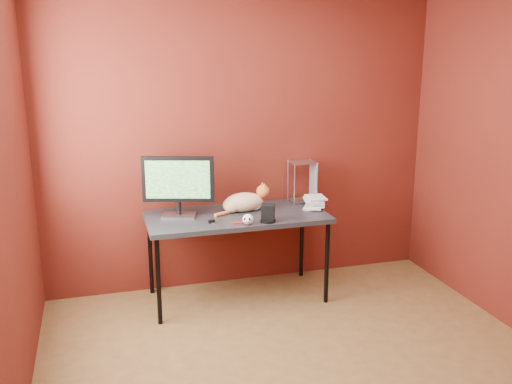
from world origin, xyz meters
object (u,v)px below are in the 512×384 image
object	(u,v)px
speaker	(268,214)
book_stack	(306,147)
desk	(237,220)
skull_mug	(248,219)
monitor	(178,183)
cat	(244,202)

from	to	relation	value
speaker	book_stack	distance (m)	0.71
desk	speaker	distance (m)	0.35
skull_mug	desk	bearing A→B (deg)	118.07
desk	speaker	world-z (taller)	speaker
monitor	book_stack	world-z (taller)	book_stack
cat	skull_mug	bearing A→B (deg)	-103.00
desk	monitor	xyz separation A→B (m)	(-0.47, 0.07, 0.33)
desk	book_stack	size ratio (longest dim) A/B	1.42
skull_mug	monitor	bearing A→B (deg)	167.98
book_stack	speaker	bearing A→B (deg)	-144.14
desk	book_stack	world-z (taller)	book_stack
monitor	skull_mug	distance (m)	0.65
cat	speaker	size ratio (longest dim) A/B	3.53
desk	cat	world-z (taller)	cat
skull_mug	speaker	distance (m)	0.18
cat	book_stack	size ratio (longest dim) A/B	0.48
book_stack	skull_mug	bearing A→B (deg)	-150.79
monitor	skull_mug	size ratio (longest dim) A/B	6.10
desk	monitor	bearing A→B (deg)	171.65
monitor	desk	bearing A→B (deg)	8.05
speaker	monitor	bearing A→B (deg)	175.43
cat	book_stack	bearing A→B (deg)	-5.29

